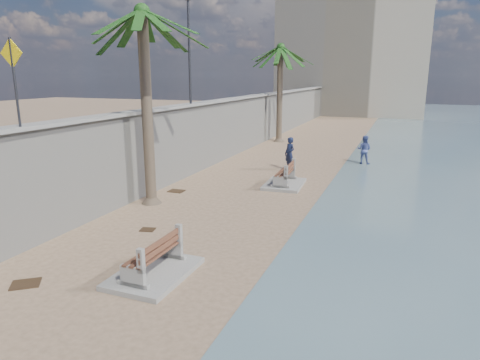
% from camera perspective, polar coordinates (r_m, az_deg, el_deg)
% --- Properties ---
extents(ground_plane, '(140.00, 140.00, 0.00)m').
position_cam_1_polar(ground_plane, '(10.36, -11.91, -15.53)').
color(ground_plane, '#917258').
extents(seawall, '(0.45, 70.00, 3.50)m').
position_cam_1_polar(seawall, '(29.53, 0.60, 7.48)').
color(seawall, gray).
rests_on(seawall, ground_plane).
extents(wall_cap, '(0.80, 70.00, 0.12)m').
position_cam_1_polar(wall_cap, '(29.38, 0.61, 10.97)').
color(wall_cap, gray).
rests_on(wall_cap, seawall).
extents(end_building, '(18.00, 12.00, 14.00)m').
position_cam_1_polar(end_building, '(59.93, 14.87, 15.30)').
color(end_building, '#B7AA93').
rests_on(end_building, ground_plane).
extents(bench_near, '(1.69, 2.46, 1.02)m').
position_cam_1_polar(bench_near, '(11.31, -11.44, -10.34)').
color(bench_near, gray).
rests_on(bench_near, ground_plane).
extents(bench_far, '(1.83, 2.57, 1.03)m').
position_cam_1_polar(bench_far, '(19.95, 5.95, 0.52)').
color(bench_far, gray).
rests_on(bench_far, ground_plane).
extents(palm_mid, '(5.00, 5.00, 8.16)m').
position_cam_1_polar(palm_mid, '(17.02, -12.94, 20.72)').
color(palm_mid, brown).
rests_on(palm_mid, ground_plane).
extents(palm_back, '(5.00, 5.00, 7.90)m').
position_cam_1_polar(palm_back, '(33.09, 5.46, 17.05)').
color(palm_back, brown).
rests_on(palm_back, ground_plane).
extents(pedestrian_sign, '(0.78, 0.07, 2.40)m').
position_cam_1_polar(pedestrian_sign, '(13.52, -27.97, 12.82)').
color(pedestrian_sign, '#2D2D33').
rests_on(pedestrian_sign, wall_cap).
extents(streetlight, '(0.28, 0.28, 5.12)m').
position_cam_1_polar(streetlight, '(22.05, -6.81, 17.97)').
color(streetlight, '#2D2D33').
rests_on(streetlight, wall_cap).
extents(person_a, '(0.89, 0.83, 2.05)m').
position_cam_1_polar(person_a, '(23.18, 6.64, 3.81)').
color(person_a, '#141B38').
rests_on(person_a, ground_plane).
extents(person_b, '(0.97, 0.81, 1.82)m').
position_cam_1_polar(person_b, '(25.74, 16.23, 4.10)').
color(person_b, '#465292').
rests_on(person_b, ground_plane).
extents(debris_b, '(0.86, 0.84, 0.03)m').
position_cam_1_polar(debris_b, '(12.07, -26.68, -12.27)').
color(debris_b, '#382616').
rests_on(debris_b, ground_plane).
extents(debris_c, '(0.69, 0.56, 0.03)m').
position_cam_1_polar(debris_c, '(19.17, -8.49, -1.46)').
color(debris_c, '#382616').
rests_on(debris_c, ground_plane).
extents(debris_d, '(0.54, 0.47, 0.03)m').
position_cam_1_polar(debris_d, '(14.66, -12.22, -6.48)').
color(debris_d, '#382616').
rests_on(debris_d, ground_plane).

